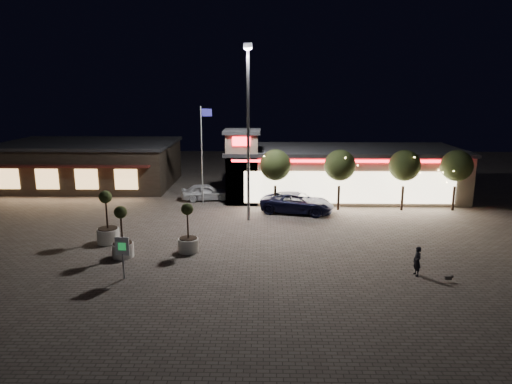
{
  "coord_description": "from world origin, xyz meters",
  "views": [
    {
      "loc": [
        3.18,
        -24.03,
        9.43
      ],
      "look_at": [
        2.59,
        6.0,
        2.56
      ],
      "focal_mm": 32.0,
      "sensor_mm": 36.0,
      "label": 1
    }
  ],
  "objects_px": {
    "planter_left": "(108,227)",
    "pickup_truck": "(297,203)",
    "white_sedan": "(206,192)",
    "planter_mid": "(122,241)",
    "valet_sign": "(122,250)",
    "pedestrian": "(417,261)"
  },
  "relations": [
    {
      "from": "white_sedan",
      "to": "pickup_truck",
      "type": "bearing_deg",
      "value": -126.96
    },
    {
      "from": "pedestrian",
      "to": "valet_sign",
      "type": "bearing_deg",
      "value": -97.12
    },
    {
      "from": "pickup_truck",
      "to": "planter_mid",
      "type": "xyz_separation_m",
      "value": [
        -10.58,
        -9.7,
        0.15
      ]
    },
    {
      "from": "pickup_truck",
      "to": "valet_sign",
      "type": "bearing_deg",
      "value": 157.26
    },
    {
      "from": "white_sedan",
      "to": "planter_mid",
      "type": "height_order",
      "value": "planter_mid"
    },
    {
      "from": "pedestrian",
      "to": "planter_mid",
      "type": "height_order",
      "value": "planter_mid"
    },
    {
      "from": "planter_mid",
      "to": "valet_sign",
      "type": "height_order",
      "value": "planter_mid"
    },
    {
      "from": "white_sedan",
      "to": "valet_sign",
      "type": "bearing_deg",
      "value": 163.25
    },
    {
      "from": "pickup_truck",
      "to": "valet_sign",
      "type": "distance_m",
      "value": 15.98
    },
    {
      "from": "white_sedan",
      "to": "pedestrian",
      "type": "xyz_separation_m",
      "value": [
        12.89,
        -15.92,
        0.06
      ]
    },
    {
      "from": "white_sedan",
      "to": "planter_left",
      "type": "distance_m",
      "value": 12.13
    },
    {
      "from": "pedestrian",
      "to": "valet_sign",
      "type": "distance_m",
      "value": 14.97
    },
    {
      "from": "valet_sign",
      "to": "planter_left",
      "type": "bearing_deg",
      "value": 115.73
    },
    {
      "from": "planter_mid",
      "to": "valet_sign",
      "type": "xyz_separation_m",
      "value": [
        0.97,
        -3.05,
        0.61
      ]
    },
    {
      "from": "white_sedan",
      "to": "pedestrian",
      "type": "bearing_deg",
      "value": -150.76
    },
    {
      "from": "pickup_truck",
      "to": "white_sedan",
      "type": "distance_m",
      "value": 8.51
    },
    {
      "from": "white_sedan",
      "to": "planter_left",
      "type": "bearing_deg",
      "value": 147.62
    },
    {
      "from": "white_sedan",
      "to": "pedestrian",
      "type": "distance_m",
      "value": 20.48
    },
    {
      "from": "pickup_truck",
      "to": "pedestrian",
      "type": "distance_m",
      "value": 13.15
    },
    {
      "from": "planter_left",
      "to": "pickup_truck",
      "type": "bearing_deg",
      "value": 30.85
    },
    {
      "from": "pickup_truck",
      "to": "valet_sign",
      "type": "relative_size",
      "value": 2.55
    },
    {
      "from": "planter_left",
      "to": "valet_sign",
      "type": "height_order",
      "value": "planter_left"
    }
  ]
}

